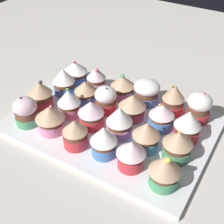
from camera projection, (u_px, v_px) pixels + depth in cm
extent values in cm
cube|color=beige|center=(112.00, 130.00, 77.07)|extent=(180.00, 180.00, 3.00)
cube|color=silver|center=(112.00, 124.00, 75.77)|extent=(47.48, 33.22, 1.20)
cylinder|color=#D1333D|center=(197.00, 115.00, 75.46)|extent=(5.63, 5.63, 2.35)
cylinder|color=brown|center=(198.00, 109.00, 74.26)|extent=(5.10, 5.10, 1.55)
ellipsoid|color=white|center=(200.00, 102.00, 72.96)|extent=(5.88, 5.88, 4.36)
sphere|color=pink|center=(204.00, 94.00, 71.90)|extent=(0.80, 0.80, 0.80)
cylinder|color=#D1333D|center=(172.00, 108.00, 77.59)|extent=(5.42, 5.42, 2.60)
cylinder|color=brown|center=(173.00, 101.00, 76.30)|extent=(5.01, 5.01, 1.57)
cone|color=tan|center=(174.00, 92.00, 74.59)|extent=(5.46, 5.46, 3.94)
sphere|color=#EAD64C|center=(172.00, 86.00, 73.28)|extent=(0.70, 0.70, 0.70)
cylinder|color=#477AC6|center=(146.00, 98.00, 81.05)|extent=(6.18, 6.18, 2.30)
cylinder|color=brown|center=(146.00, 93.00, 79.96)|extent=(5.93, 5.93, 1.23)
ellipsoid|color=white|center=(147.00, 87.00, 78.91)|extent=(6.74, 6.74, 3.61)
cylinder|color=pink|center=(122.00, 93.00, 83.07)|extent=(5.85, 5.85, 2.22)
cylinder|color=brown|center=(123.00, 88.00, 82.01)|extent=(5.27, 5.27, 1.19)
cone|color=tan|center=(123.00, 81.00, 80.72)|extent=(6.42, 6.42, 3.00)
sphere|color=#4CB266|center=(123.00, 76.00, 80.02)|extent=(1.14, 1.14, 1.14)
cylinder|color=pink|center=(97.00, 85.00, 86.03)|extent=(5.26, 5.26, 2.28)
cylinder|color=brown|center=(96.00, 80.00, 84.94)|extent=(4.84, 4.84, 1.25)
cone|color=silver|center=(96.00, 73.00, 83.59)|extent=(5.27, 5.27, 3.10)
sphere|color=pink|center=(96.00, 70.00, 82.14)|extent=(1.07, 1.07, 1.07)
cylinder|color=#477AC6|center=(76.00, 78.00, 88.51)|extent=(6.15, 6.15, 2.56)
cylinder|color=brown|center=(76.00, 73.00, 87.39)|extent=(5.84, 5.84, 1.06)
cone|color=white|center=(75.00, 67.00, 86.18)|extent=(6.74, 6.74, 2.87)
sphere|color=red|center=(75.00, 63.00, 85.38)|extent=(0.82, 0.82, 0.82)
cylinder|color=#D1333D|center=(186.00, 134.00, 69.96)|extent=(5.66, 5.66, 2.66)
cylinder|color=brown|center=(187.00, 127.00, 68.75)|extent=(5.01, 5.01, 1.26)
cone|color=white|center=(189.00, 119.00, 67.17)|extent=(5.97, 5.97, 3.83)
cylinder|color=#477AC6|center=(161.00, 123.00, 72.98)|extent=(5.74, 5.74, 2.68)
cylinder|color=brown|center=(161.00, 117.00, 71.82)|extent=(5.17, 5.17, 1.09)
cone|color=silver|center=(162.00, 110.00, 70.57)|extent=(5.94, 5.94, 2.93)
sphere|color=#EAD64C|center=(160.00, 105.00, 69.77)|extent=(0.62, 0.62, 0.62)
cylinder|color=#D1333D|center=(132.00, 113.00, 76.07)|extent=(6.06, 6.06, 2.37)
cylinder|color=brown|center=(132.00, 108.00, 75.02)|extent=(5.52, 5.52, 1.03)
cone|color=tan|center=(133.00, 101.00, 73.66)|extent=(6.70, 6.70, 3.34)
sphere|color=#333338|center=(131.00, 95.00, 72.81)|extent=(0.71, 0.71, 0.71)
cylinder|color=#D1333D|center=(106.00, 106.00, 78.08)|extent=(5.21, 5.21, 2.60)
cylinder|color=brown|center=(106.00, 101.00, 76.96)|extent=(4.68, 4.68, 1.01)
ellipsoid|color=white|center=(105.00, 95.00, 75.88)|extent=(5.44, 5.44, 4.13)
sphere|color=#333338|center=(107.00, 89.00, 74.39)|extent=(0.62, 0.62, 0.62)
cylinder|color=#477AC6|center=(86.00, 98.00, 81.20)|extent=(5.44, 5.44, 2.30)
cylinder|color=brown|center=(85.00, 93.00, 80.17)|extent=(5.10, 5.10, 1.05)
cone|color=tan|center=(85.00, 86.00, 78.94)|extent=(5.81, 5.81, 2.92)
cylinder|color=#477AC6|center=(65.00, 90.00, 84.19)|extent=(5.77, 5.77, 2.38)
cylinder|color=brown|center=(64.00, 84.00, 82.99)|extent=(5.39, 5.39, 1.52)
cone|color=white|center=(63.00, 75.00, 81.37)|extent=(5.85, 5.85, 3.69)
cylinder|color=#4C9E6B|center=(176.00, 153.00, 65.48)|extent=(5.94, 5.94, 2.45)
cylinder|color=brown|center=(177.00, 146.00, 64.24)|extent=(5.46, 5.46, 1.53)
cone|color=tan|center=(179.00, 138.00, 62.85)|extent=(6.33, 6.33, 2.97)
sphere|color=#EAD64C|center=(180.00, 131.00, 62.34)|extent=(0.66, 0.66, 0.66)
cylinder|color=#477AC6|center=(145.00, 144.00, 67.65)|extent=(5.61, 5.61, 2.46)
cylinder|color=brown|center=(146.00, 137.00, 66.48)|extent=(5.23, 5.23, 1.30)
cone|color=tan|center=(147.00, 129.00, 65.06)|extent=(6.12, 6.12, 3.30)
sphere|color=#333338|center=(146.00, 121.00, 64.70)|extent=(0.76, 0.76, 0.76)
cylinder|color=pink|center=(119.00, 130.00, 71.16)|extent=(5.89, 5.89, 2.43)
cylinder|color=brown|center=(119.00, 124.00, 70.00)|extent=(5.37, 5.37, 1.32)
cone|color=white|center=(119.00, 115.00, 68.36)|extent=(6.01, 6.01, 3.96)
cylinder|color=#D1333D|center=(92.00, 121.00, 73.65)|extent=(5.83, 5.83, 2.52)
cylinder|color=brown|center=(91.00, 115.00, 72.49)|extent=(5.57, 5.57, 1.24)
cone|color=silver|center=(91.00, 107.00, 71.12)|extent=(6.21, 6.21, 3.17)
cylinder|color=pink|center=(70.00, 110.00, 76.99)|extent=(5.39, 5.39, 2.46)
cylinder|color=brown|center=(69.00, 104.00, 75.90)|extent=(5.17, 5.17, 1.06)
cone|color=white|center=(68.00, 97.00, 74.47)|extent=(5.72, 5.72, 3.56)
sphere|color=#4CB266|center=(67.00, 90.00, 73.93)|extent=(0.82, 0.82, 0.82)
cylinder|color=#D1333D|center=(42.00, 102.00, 79.55)|extent=(5.66, 5.66, 2.49)
cylinder|color=brown|center=(41.00, 96.00, 78.29)|extent=(5.15, 5.15, 1.58)
cone|color=tan|center=(40.00, 88.00, 76.80)|extent=(6.06, 6.06, 3.22)
sphere|color=#333338|center=(41.00, 82.00, 76.09)|extent=(0.94, 0.94, 0.94)
cylinder|color=#4C9E6B|center=(163.00, 180.00, 59.87)|extent=(5.66, 5.66, 2.37)
cylinder|color=brown|center=(164.00, 173.00, 58.72)|extent=(5.22, 5.22, 1.37)
cone|color=tan|center=(166.00, 164.00, 57.11)|extent=(6.29, 6.29, 3.81)
sphere|color=#EAD64C|center=(168.00, 160.00, 55.51)|extent=(1.14, 1.14, 1.14)
cylinder|color=#D1333D|center=(131.00, 161.00, 63.44)|extent=(5.46, 5.46, 2.63)
cylinder|color=brown|center=(131.00, 155.00, 62.30)|extent=(4.92, 4.92, 1.06)
cone|color=silver|center=(131.00, 148.00, 61.01)|extent=(6.09, 6.09, 3.09)
cylinder|color=#477AC6|center=(104.00, 149.00, 66.15)|extent=(5.22, 5.22, 2.59)
cylinder|color=brown|center=(104.00, 143.00, 64.97)|extent=(4.96, 4.96, 1.22)
cone|color=white|center=(104.00, 134.00, 63.44)|extent=(5.80, 5.80, 3.70)
cylinder|color=#D1333D|center=(76.00, 141.00, 68.29)|extent=(5.48, 5.48, 2.62)
cylinder|color=brown|center=(75.00, 134.00, 67.04)|extent=(4.96, 4.96, 1.41)
cone|color=tan|center=(74.00, 126.00, 65.70)|extent=(5.52, 5.52, 2.94)
cylinder|color=pink|center=(51.00, 126.00, 72.21)|extent=(6.13, 6.13, 2.51)
cylinder|color=brown|center=(51.00, 120.00, 71.07)|extent=(5.81, 5.81, 1.17)
cone|color=tan|center=(49.00, 113.00, 69.74)|extent=(6.86, 6.86, 3.14)
sphere|color=pink|center=(51.00, 107.00, 69.03)|extent=(0.74, 0.74, 0.74)
cylinder|color=#4C9E6B|center=(27.00, 119.00, 74.41)|extent=(5.54, 5.54, 2.21)
cylinder|color=brown|center=(26.00, 113.00, 73.26)|extent=(5.27, 5.27, 1.49)
ellipsoid|color=silver|center=(25.00, 106.00, 72.00)|extent=(5.54, 5.54, 4.30)
sphere|color=#333338|center=(21.00, 99.00, 70.94)|extent=(0.76, 0.76, 0.76)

